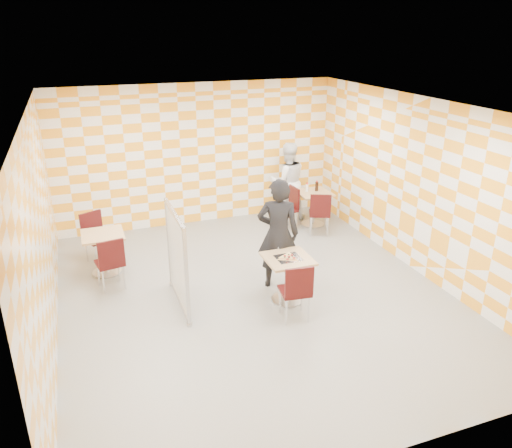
{
  "coord_description": "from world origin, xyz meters",
  "views": [
    {
      "loc": [
        -2.42,
        -6.66,
        4.08
      ],
      "look_at": [
        0.1,
        0.2,
        1.15
      ],
      "focal_mm": 35.0,
      "sensor_mm": 36.0,
      "label": 1
    }
  ],
  "objects": [
    {
      "name": "chair_second_front",
      "position": [
        2.1,
        1.86,
        0.54
      ],
      "size": [
        0.56,
        0.56,
        0.92
      ],
      "color": "#370B0B",
      "rests_on": "ground"
    },
    {
      "name": "room_shell",
      "position": [
        0.0,
        0.54,
        1.5
      ],
      "size": [
        7.0,
        7.0,
        7.0
      ],
      "color": "gray",
      "rests_on": "ground"
    },
    {
      "name": "man_white",
      "position": [
        1.86,
        3.0,
        0.87
      ],
      "size": [
        0.91,
        0.75,
        1.73
      ],
      "primitive_type": "imported",
      "rotation": [
        0.0,
        0.0,
        3.02
      ],
      "color": "white",
      "rests_on": "ground"
    },
    {
      "name": "chair_second_side",
      "position": [
        1.66,
        2.4,
        0.54
      ],
      "size": [
        0.46,
        0.45,
        0.92
      ],
      "color": "#370B0B",
      "rests_on": "ground"
    },
    {
      "name": "soda_bottle",
      "position": [
        2.33,
        2.49,
        0.85
      ],
      "size": [
        0.07,
        0.07,
        0.23
      ],
      "color": "black",
      "rests_on": "second_table"
    },
    {
      "name": "chair_empty_near",
      "position": [
        -2.12,
        0.96,
        0.54
      ],
      "size": [
        0.49,
        0.5,
        0.92
      ],
      "color": "#370B0B",
      "rests_on": "ground"
    },
    {
      "name": "man_dark",
      "position": [
        0.48,
        0.19,
        0.93
      ],
      "size": [
        0.8,
        0.67,
        1.86
      ],
      "primitive_type": "imported",
      "rotation": [
        0.0,
        0.0,
        2.74
      ],
      "color": "black",
      "rests_on": "ground"
    },
    {
      "name": "sport_bottle",
      "position": [
        2.12,
        2.52,
        0.84
      ],
      "size": [
        0.06,
        0.06,
        0.2
      ],
      "color": "white",
      "rests_on": "second_table"
    },
    {
      "name": "empty_table",
      "position": [
        -2.18,
        1.63,
        0.51
      ],
      "size": [
        0.7,
        0.7,
        0.75
      ],
      "color": "tan",
      "rests_on": "ground"
    },
    {
      "name": "main_table",
      "position": [
        0.43,
        -0.34,
        0.51
      ],
      "size": [
        0.7,
        0.7,
        0.75
      ],
      "color": "tan",
      "rests_on": "ground"
    },
    {
      "name": "pizza_on_foil",
      "position": [
        0.43,
        -0.35,
        0.77
      ],
      "size": [
        0.4,
        0.4,
        0.04
      ],
      "color": "silver",
      "rests_on": "main_table"
    },
    {
      "name": "second_table",
      "position": [
        2.24,
        2.43,
        0.51
      ],
      "size": [
        0.7,
        0.7,
        0.75
      ],
      "color": "tan",
      "rests_on": "ground"
    },
    {
      "name": "partition",
      "position": [
        -1.2,
        0.13,
        0.79
      ],
      "size": [
        0.08,
        1.38,
        1.55
      ],
      "color": "white",
      "rests_on": "ground"
    },
    {
      "name": "chair_empty_far",
      "position": [
        -2.29,
        2.22,
        0.54
      ],
      "size": [
        0.56,
        0.57,
        0.92
      ],
      "color": "#370B0B",
      "rests_on": "ground"
    },
    {
      "name": "chair_main_front",
      "position": [
        0.31,
        -0.93,
        0.54
      ],
      "size": [
        0.47,
        0.48,
        0.92
      ],
      "color": "#370B0B",
      "rests_on": "ground"
    }
  ]
}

